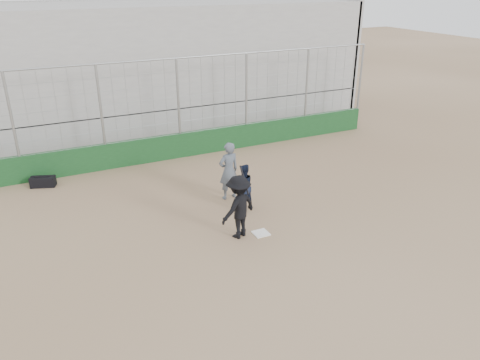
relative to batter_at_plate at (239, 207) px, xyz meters
name	(u,v)px	position (x,y,z in m)	size (l,w,h in m)	color
ground	(261,234)	(0.64, -0.17, -0.94)	(90.00, 90.00, 0.00)	brown
home_plate	(261,233)	(0.64, -0.17, -0.92)	(0.44, 0.44, 0.02)	white
backstop	(180,135)	(0.64, 6.83, 0.02)	(18.10, 0.25, 4.04)	#123A19
bleachers	(144,66)	(0.64, 11.78, 1.99)	(20.25, 6.70, 6.98)	gray
batter_at_plate	(239,207)	(0.00, 0.00, 0.00)	(1.38, 1.09, 2.01)	black
catcher_crouched	(244,195)	(0.83, 1.36, -0.40)	(0.92, 0.82, 1.07)	black
umpire	(229,174)	(0.79, 2.41, -0.05)	(0.72, 0.47, 1.77)	#4A535D
equipment_bag	(43,182)	(-4.76, 6.12, -0.75)	(0.92, 0.62, 0.40)	black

